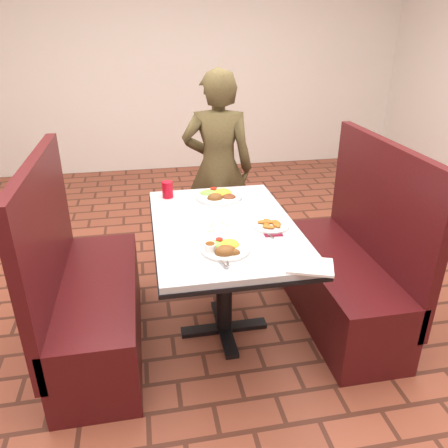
{
  "coord_description": "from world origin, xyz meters",
  "views": [
    {
      "loc": [
        -0.42,
        -2.22,
        1.8
      ],
      "look_at": [
        0.0,
        0.0,
        0.75
      ],
      "focal_mm": 35.0,
      "sensor_mm": 36.0,
      "label": 1
    }
  ],
  "objects_px": {
    "far_dinner_plate": "(219,194)",
    "red_tumbler": "(168,190)",
    "near_dinner_plate": "(224,246)",
    "diner_person": "(218,169)",
    "dining_table": "(224,239)",
    "booth_bench_right": "(346,274)",
    "booth_bench_left": "(89,300)",
    "plantain_plate": "(271,225)"
  },
  "relations": [
    {
      "from": "booth_bench_left",
      "to": "red_tumbler",
      "type": "distance_m",
      "value": 0.85
    },
    {
      "from": "dining_table",
      "to": "diner_person",
      "type": "relative_size",
      "value": 0.8
    },
    {
      "from": "dining_table",
      "to": "booth_bench_right",
      "type": "relative_size",
      "value": 1.01
    },
    {
      "from": "booth_bench_left",
      "to": "booth_bench_right",
      "type": "distance_m",
      "value": 1.6
    },
    {
      "from": "diner_person",
      "to": "plantain_plate",
      "type": "xyz_separation_m",
      "value": [
        0.11,
        -1.09,
        0.01
      ]
    },
    {
      "from": "diner_person",
      "to": "red_tumbler",
      "type": "relative_size",
      "value": 14.19
    },
    {
      "from": "diner_person",
      "to": "plantain_plate",
      "type": "height_order",
      "value": "diner_person"
    },
    {
      "from": "dining_table",
      "to": "diner_person",
      "type": "distance_m",
      "value": 1.02
    },
    {
      "from": "booth_bench_left",
      "to": "near_dinner_plate",
      "type": "relative_size",
      "value": 4.83
    },
    {
      "from": "dining_table",
      "to": "near_dinner_plate",
      "type": "bearing_deg",
      "value": -100.4
    },
    {
      "from": "dining_table",
      "to": "booth_bench_right",
      "type": "distance_m",
      "value": 0.86
    },
    {
      "from": "booth_bench_left",
      "to": "red_tumbler",
      "type": "xyz_separation_m",
      "value": [
        0.51,
        0.48,
        0.47
      ]
    },
    {
      "from": "booth_bench_left",
      "to": "near_dinner_plate",
      "type": "xyz_separation_m",
      "value": [
        0.74,
        -0.32,
        0.45
      ]
    },
    {
      "from": "near_dinner_plate",
      "to": "plantain_plate",
      "type": "bearing_deg",
      "value": 36.53
    },
    {
      "from": "near_dinner_plate",
      "to": "booth_bench_left",
      "type": "bearing_deg",
      "value": 156.84
    },
    {
      "from": "dining_table",
      "to": "plantain_plate",
      "type": "bearing_deg",
      "value": -19.55
    },
    {
      "from": "dining_table",
      "to": "booth_bench_right",
      "type": "bearing_deg",
      "value": 0.0
    },
    {
      "from": "booth_bench_left",
      "to": "red_tumbler",
      "type": "relative_size",
      "value": 11.29
    },
    {
      "from": "dining_table",
      "to": "near_dinner_plate",
      "type": "relative_size",
      "value": 4.88
    },
    {
      "from": "red_tumbler",
      "to": "near_dinner_plate",
      "type": "bearing_deg",
      "value": -74.16
    },
    {
      "from": "diner_person",
      "to": "near_dinner_plate",
      "type": "relative_size",
      "value": 6.07
    },
    {
      "from": "diner_person",
      "to": "far_dinner_plate",
      "type": "distance_m",
      "value": 0.6
    },
    {
      "from": "dining_table",
      "to": "near_dinner_plate",
      "type": "height_order",
      "value": "near_dinner_plate"
    },
    {
      "from": "booth_bench_right",
      "to": "far_dinner_plate",
      "type": "distance_m",
      "value": 0.97
    },
    {
      "from": "plantain_plate",
      "to": "booth_bench_left",
      "type": "bearing_deg",
      "value": 175.16
    },
    {
      "from": "diner_person",
      "to": "far_dinner_plate",
      "type": "height_order",
      "value": "diner_person"
    },
    {
      "from": "booth_bench_right",
      "to": "red_tumbler",
      "type": "distance_m",
      "value": 1.28
    },
    {
      "from": "booth_bench_left",
      "to": "booth_bench_right",
      "type": "relative_size",
      "value": 1.0
    },
    {
      "from": "dining_table",
      "to": "booth_bench_right",
      "type": "height_order",
      "value": "booth_bench_right"
    },
    {
      "from": "dining_table",
      "to": "red_tumbler",
      "type": "xyz_separation_m",
      "value": [
        -0.28,
        0.48,
        0.15
      ]
    },
    {
      "from": "near_dinner_plate",
      "to": "dining_table",
      "type": "bearing_deg",
      "value": 79.6
    },
    {
      "from": "diner_person",
      "to": "red_tumbler",
      "type": "height_order",
      "value": "diner_person"
    },
    {
      "from": "booth_bench_left",
      "to": "booth_bench_right",
      "type": "bearing_deg",
      "value": 0.0
    },
    {
      "from": "booth_bench_left",
      "to": "red_tumbler",
      "type": "bearing_deg",
      "value": 43.1
    },
    {
      "from": "near_dinner_plate",
      "to": "far_dinner_plate",
      "type": "bearing_deg",
      "value": 82.18
    },
    {
      "from": "red_tumbler",
      "to": "diner_person",
      "type": "bearing_deg",
      "value": 50.85
    },
    {
      "from": "booth_bench_right",
      "to": "near_dinner_plate",
      "type": "height_order",
      "value": "booth_bench_right"
    },
    {
      "from": "far_dinner_plate",
      "to": "red_tumbler",
      "type": "distance_m",
      "value": 0.33
    },
    {
      "from": "booth_bench_left",
      "to": "near_dinner_plate",
      "type": "distance_m",
      "value": 0.92
    },
    {
      "from": "diner_person",
      "to": "plantain_plate",
      "type": "relative_size",
      "value": 7.51
    },
    {
      "from": "dining_table",
      "to": "plantain_plate",
      "type": "distance_m",
      "value": 0.29
    },
    {
      "from": "dining_table",
      "to": "booth_bench_left",
      "type": "distance_m",
      "value": 0.86
    }
  ]
}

